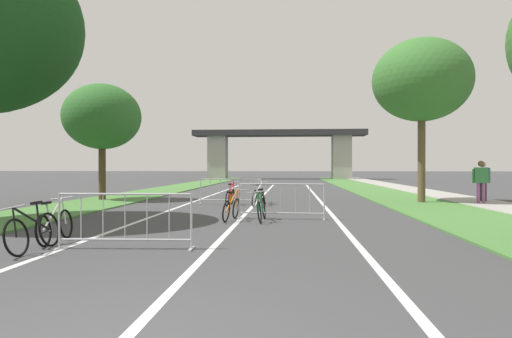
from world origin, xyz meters
The scene contains 21 objects.
grass_verge_left centered at (-6.67, 25.76, 0.03)m, with size 3.21×62.96×0.05m, color #477A38.
grass_verge_right centered at (6.67, 25.76, 0.03)m, with size 3.21×62.96×0.05m, color #477A38.
sidewalk_path_right centered at (9.38, 25.76, 0.04)m, with size 2.21×62.96×0.08m, color #9E9B93.
lane_stripe_center centered at (0.00, 18.21, 0.00)m, with size 0.14×36.42×0.01m, color silver.
lane_stripe_right_lane centered at (2.79, 18.21, 0.00)m, with size 0.14×36.42×0.01m, color silver.
lane_stripe_left_lane centered at (-2.79, 18.21, 0.00)m, with size 0.14×36.42×0.01m, color silver.
overpass_bridge centered at (0.00, 52.03, 4.10)m, with size 21.32×3.41×6.07m.
tree_left_oak_mid centered at (-7.10, 16.22, 3.81)m, with size 3.49×3.49×5.31m.
tree_right_pine_near centered at (6.97, 15.80, 5.17)m, with size 4.09×4.09×6.93m.
crowd_barrier_nearest centered at (-1.61, 4.62, 0.52)m, with size 2.57×0.56×1.05m.
crowd_barrier_second centered at (1.19, 9.60, 0.52)m, with size 2.57×0.56×1.05m.
crowd_barrier_third centered at (-0.98, 14.58, 0.52)m, with size 2.56×0.52×1.05m.
bicycle_orange_0 centered at (-0.22, 9.20, 0.35)m, with size 0.58×1.56×0.92m.
bicycle_black_1 centered at (-3.17, 4.27, 0.37)m, with size 0.47×1.66×0.90m.
bicycle_yellow_2 centered at (0.32, 15.12, 0.38)m, with size 0.55×1.67×0.94m.
bicycle_white_3 centered at (0.16, 14.06, 0.37)m, with size 0.58×1.66×0.98m.
bicycle_red_4 centered at (-0.94, 14.13, 0.36)m, with size 0.48×1.59×0.98m.
bicycle_green_5 centered at (0.64, 9.15, 0.36)m, with size 0.53×1.68×0.91m.
bicycle_silver_6 centered at (-3.29, 5.21, 0.35)m, with size 0.47×1.66×0.91m.
pedestrian_strolling centered at (9.10, 15.09, 1.09)m, with size 0.63×0.39×1.78m.
pedestrian_with_backpack centered at (9.65, 16.23, 1.07)m, with size 0.63×0.33×1.76m.
Camera 1 is at (1.47, -3.46, 1.54)m, focal length 31.28 mm.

